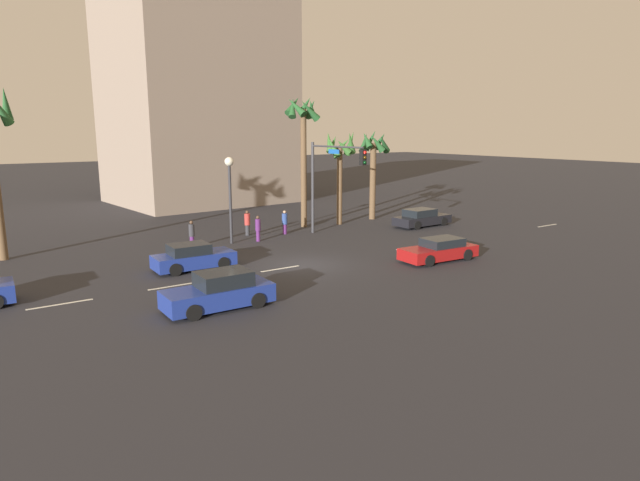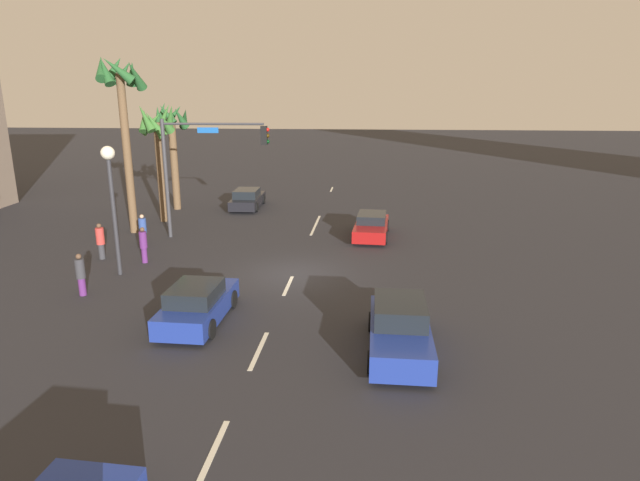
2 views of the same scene
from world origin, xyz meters
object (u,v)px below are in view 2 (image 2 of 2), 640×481
(pedestrian_3, at_px, (143,230))
(palm_tree_0, at_px, (172,132))
(car_1, at_px, (198,304))
(car_4, at_px, (248,199))
(traffic_signal, at_px, (200,158))
(car_0, at_px, (371,226))
(palm_tree_2, at_px, (121,99))
(streetlamp, at_px, (111,185))
(pedestrian_1, at_px, (81,274))
(palm_tree_3, at_px, (158,133))
(pedestrian_2, at_px, (143,244))
(pedestrian_0, at_px, (100,241))
(car_3, at_px, (400,329))

(pedestrian_3, bearing_deg, palm_tree_0, 10.06)
(car_1, relative_size, car_4, 0.88)
(traffic_signal, xyz_separation_m, pedestrian_3, (-1.95, 2.58, -3.44))
(car_0, xyz_separation_m, palm_tree_2, (-0.42, 13.32, 6.67))
(streetlamp, height_order, pedestrian_1, streetlamp)
(palm_tree_0, bearing_deg, car_0, -114.99)
(palm_tree_3, bearing_deg, pedestrian_3, -168.64)
(pedestrian_1, bearing_deg, streetlamp, -6.07)
(pedestrian_1, bearing_deg, car_0, -47.62)
(pedestrian_1, height_order, pedestrian_2, pedestrian_2)
(car_0, xyz_separation_m, palm_tree_3, (2.49, 12.69, 4.76))
(pedestrian_0, relative_size, pedestrian_1, 1.03)
(pedestrian_1, xyz_separation_m, pedestrian_3, (6.96, 0.59, -0.01))
(car_3, relative_size, streetlamp, 0.81)
(car_4, height_order, streetlamp, streetlamp)
(car_1, distance_m, traffic_signal, 11.94)
(palm_tree_0, bearing_deg, car_4, -79.31)
(car_4, xyz_separation_m, palm_tree_2, (-7.47, 4.80, 6.65))
(car_1, bearing_deg, streetlamp, 47.65)
(car_0, relative_size, palm_tree_2, 0.47)
(palm_tree_3, bearing_deg, car_0, -101.12)
(car_1, bearing_deg, pedestrian_1, 69.19)
(car_1, distance_m, pedestrian_3, 10.66)
(car_4, relative_size, pedestrian_0, 2.76)
(car_4, xyz_separation_m, pedestrian_1, (-17.06, 2.47, 0.26))
(car_3, relative_size, pedestrian_0, 2.58)
(palm_tree_0, relative_size, palm_tree_3, 1.01)
(pedestrian_1, distance_m, pedestrian_3, 6.99)
(car_4, distance_m, streetlamp, 15.06)
(pedestrian_3, bearing_deg, car_0, -75.20)
(streetlamp, relative_size, pedestrian_1, 3.29)
(pedestrian_1, bearing_deg, palm_tree_0, 7.82)
(pedestrian_2, bearing_deg, palm_tree_0, 13.45)
(car_1, height_order, pedestrian_1, pedestrian_1)
(pedestrian_3, distance_m, palm_tree_3, 7.23)
(pedestrian_3, bearing_deg, pedestrian_2, -155.87)
(traffic_signal, bearing_deg, streetlamp, 164.93)
(pedestrian_0, distance_m, palm_tree_0, 12.35)
(car_3, relative_size, palm_tree_2, 0.46)
(car_0, bearing_deg, car_1, 154.30)
(palm_tree_3, bearing_deg, pedestrian_0, -179.30)
(car_3, bearing_deg, palm_tree_0, 35.63)
(pedestrian_2, distance_m, pedestrian_3, 2.99)
(palm_tree_2, height_order, palm_tree_3, palm_tree_2)
(pedestrian_0, height_order, pedestrian_1, pedestrian_0)
(pedestrian_3, xyz_separation_m, palm_tree_2, (2.63, 1.75, 6.40))
(car_3, relative_size, pedestrian_2, 2.64)
(car_0, xyz_separation_m, streetlamp, (-7.50, 10.72, 3.29))
(car_3, height_order, palm_tree_2, palm_tree_2)
(car_0, relative_size, pedestrian_3, 2.78)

